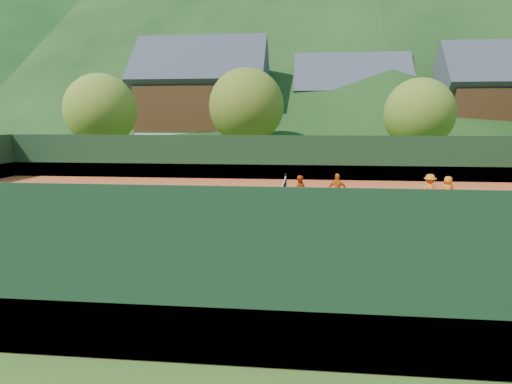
# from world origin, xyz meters

# --- Properties ---
(ground) EXTENTS (400.00, 400.00, 0.00)m
(ground) POSITION_xyz_m (0.00, 0.00, 0.00)
(ground) COLOR #33551A
(ground) RESTS_ON ground
(clay_court) EXTENTS (40.00, 24.00, 0.02)m
(clay_court) POSITION_xyz_m (0.00, 0.00, 0.01)
(clay_court) COLOR #C74C20
(clay_court) RESTS_ON ground
(coach) EXTENTS (0.66, 0.51, 1.61)m
(coach) POSITION_xyz_m (-2.16, -2.40, 0.83)
(coach) COLOR #18289C
(coach) RESTS_ON clay_court
(student_a) EXTENTS (0.77, 0.63, 1.47)m
(student_a) POSITION_xyz_m (0.80, 2.20, 0.76)
(student_a) COLOR #D34E12
(student_a) RESTS_ON clay_court
(student_b) EXTENTS (0.97, 0.52, 1.57)m
(student_b) POSITION_xyz_m (2.56, 2.24, 0.81)
(student_b) COLOR orange
(student_b) RESTS_ON clay_court
(student_c) EXTENTS (0.79, 0.61, 1.43)m
(student_c) POSITION_xyz_m (7.73, 3.02, 0.73)
(student_c) COLOR orange
(student_c) RESTS_ON clay_court
(student_d) EXTENTS (1.11, 0.75, 1.58)m
(student_d) POSITION_xyz_m (6.73, 2.39, 0.81)
(student_d) COLOR orange
(student_d) RESTS_ON clay_court
(tennis_ball_0) EXTENTS (0.07, 0.07, 0.07)m
(tennis_ball_0) POSITION_xyz_m (3.35, -7.82, 0.05)
(tennis_ball_0) COLOR #B4E225
(tennis_ball_0) RESTS_ON clay_court
(tennis_ball_1) EXTENTS (0.07, 0.07, 0.07)m
(tennis_ball_1) POSITION_xyz_m (3.10, -5.22, 0.05)
(tennis_ball_1) COLOR #B4E225
(tennis_ball_1) RESTS_ON clay_court
(tennis_ball_2) EXTENTS (0.07, 0.07, 0.07)m
(tennis_ball_2) POSITION_xyz_m (-2.24, -9.15, 0.05)
(tennis_ball_2) COLOR #B4E225
(tennis_ball_2) RESTS_ON clay_court
(tennis_ball_3) EXTENTS (0.07, 0.07, 0.07)m
(tennis_ball_3) POSITION_xyz_m (-5.74, -8.40, 0.05)
(tennis_ball_3) COLOR #B4E225
(tennis_ball_3) RESTS_ON clay_court
(tennis_ball_4) EXTENTS (0.07, 0.07, 0.07)m
(tennis_ball_4) POSITION_xyz_m (-4.98, -6.73, 0.05)
(tennis_ball_4) COLOR #B4E225
(tennis_ball_4) RESTS_ON clay_court
(tennis_ball_5) EXTENTS (0.07, 0.07, 0.07)m
(tennis_ball_5) POSITION_xyz_m (-3.24, -7.65, 0.05)
(tennis_ball_5) COLOR #B4E225
(tennis_ball_5) RESTS_ON clay_court
(tennis_ball_6) EXTENTS (0.07, 0.07, 0.07)m
(tennis_ball_6) POSITION_xyz_m (-2.64, -6.16, 0.05)
(tennis_ball_6) COLOR #B4E225
(tennis_ball_6) RESTS_ON clay_court
(tennis_ball_7) EXTENTS (0.07, 0.07, 0.07)m
(tennis_ball_7) POSITION_xyz_m (4.52, -7.83, 0.05)
(tennis_ball_7) COLOR #B4E225
(tennis_ball_7) RESTS_ON clay_court
(tennis_ball_8) EXTENTS (0.07, 0.07, 0.07)m
(tennis_ball_8) POSITION_xyz_m (1.07, -8.60, 0.05)
(tennis_ball_8) COLOR #B4E225
(tennis_ball_8) RESTS_ON clay_court
(tennis_ball_9) EXTENTS (0.07, 0.07, 0.07)m
(tennis_ball_9) POSITION_xyz_m (-8.76, -4.27, 0.05)
(tennis_ball_9) COLOR #B4E225
(tennis_ball_9) RESTS_ON clay_court
(tennis_ball_10) EXTENTS (0.07, 0.07, 0.07)m
(tennis_ball_10) POSITION_xyz_m (4.95, -6.88, 0.05)
(tennis_ball_10) COLOR #B4E225
(tennis_ball_10) RESTS_ON clay_court
(tennis_ball_11) EXTENTS (0.07, 0.07, 0.07)m
(tennis_ball_11) POSITION_xyz_m (-7.27, -6.65, 0.05)
(tennis_ball_11) COLOR #B4E225
(tennis_ball_11) RESTS_ON clay_court
(tennis_ball_12) EXTENTS (0.07, 0.07, 0.07)m
(tennis_ball_12) POSITION_xyz_m (-3.48, -0.85, 0.05)
(tennis_ball_12) COLOR #B4E225
(tennis_ball_12) RESTS_ON clay_court
(tennis_ball_13) EXTENTS (0.07, 0.07, 0.07)m
(tennis_ball_13) POSITION_xyz_m (-8.80, -1.11, 0.05)
(tennis_ball_13) COLOR #B4E225
(tennis_ball_13) RESTS_ON clay_court
(tennis_ball_14) EXTENTS (0.07, 0.07, 0.07)m
(tennis_ball_14) POSITION_xyz_m (-5.98, -0.83, 0.05)
(tennis_ball_14) COLOR #B4E225
(tennis_ball_14) RESTS_ON clay_court
(tennis_ball_15) EXTENTS (0.07, 0.07, 0.07)m
(tennis_ball_15) POSITION_xyz_m (-0.86, -1.51, 0.05)
(tennis_ball_15) COLOR #B4E225
(tennis_ball_15) RESTS_ON clay_court
(tennis_ball_16) EXTENTS (0.07, 0.07, 0.07)m
(tennis_ball_16) POSITION_xyz_m (-3.94, -7.09, 0.05)
(tennis_ball_16) COLOR #B4E225
(tennis_ball_16) RESTS_ON clay_court
(tennis_ball_18) EXTENTS (0.07, 0.07, 0.07)m
(tennis_ball_18) POSITION_xyz_m (-0.32, -4.87, 0.05)
(tennis_ball_18) COLOR #B4E225
(tennis_ball_18) RESTS_ON clay_court
(tennis_ball_19) EXTENTS (0.07, 0.07, 0.07)m
(tennis_ball_19) POSITION_xyz_m (-4.18, -4.28, 0.05)
(tennis_ball_19) COLOR #B4E225
(tennis_ball_19) RESTS_ON clay_court
(tennis_ball_20) EXTENTS (0.07, 0.07, 0.07)m
(tennis_ball_20) POSITION_xyz_m (-7.17, -5.00, 0.05)
(tennis_ball_20) COLOR #B4E225
(tennis_ball_20) RESTS_ON clay_court
(tennis_ball_21) EXTENTS (0.07, 0.07, 0.07)m
(tennis_ball_21) POSITION_xyz_m (1.30, -8.74, 0.05)
(tennis_ball_21) COLOR #B4E225
(tennis_ball_21) RESTS_ON clay_court
(tennis_ball_22) EXTENTS (0.07, 0.07, 0.07)m
(tennis_ball_22) POSITION_xyz_m (-0.43, -5.36, 0.05)
(tennis_ball_22) COLOR #B4E225
(tennis_ball_22) RESTS_ON clay_court
(tennis_ball_23) EXTENTS (0.07, 0.07, 0.07)m
(tennis_ball_23) POSITION_xyz_m (-5.01, -1.76, 0.05)
(tennis_ball_23) COLOR #B4E225
(tennis_ball_23) RESTS_ON clay_court
(tennis_ball_24) EXTENTS (0.07, 0.07, 0.07)m
(tennis_ball_24) POSITION_xyz_m (0.51, -9.10, 0.05)
(tennis_ball_24) COLOR #B4E225
(tennis_ball_24) RESTS_ON clay_court
(tennis_ball_25) EXTENTS (0.07, 0.07, 0.07)m
(tennis_ball_25) POSITION_xyz_m (-0.03, -8.33, 0.05)
(tennis_ball_25) COLOR #B4E225
(tennis_ball_25) RESTS_ON clay_court
(tennis_ball_26) EXTENTS (0.07, 0.07, 0.07)m
(tennis_ball_26) POSITION_xyz_m (-0.33, -8.28, 0.05)
(tennis_ball_26) COLOR #B4E225
(tennis_ball_26) RESTS_ON clay_court
(court_lines) EXTENTS (23.83, 11.03, 0.00)m
(court_lines) POSITION_xyz_m (0.00, 0.00, 0.02)
(court_lines) COLOR white
(court_lines) RESTS_ON clay_court
(tennis_net) EXTENTS (0.10, 12.07, 1.10)m
(tennis_net) POSITION_xyz_m (0.00, 0.00, 0.52)
(tennis_net) COLOR black
(tennis_net) RESTS_ON clay_court
(perimeter_fence) EXTENTS (40.40, 24.24, 3.00)m
(perimeter_fence) POSITION_xyz_m (0.00, 0.00, 1.27)
(perimeter_fence) COLOR black
(perimeter_fence) RESTS_ON clay_court
(ball_hopper) EXTENTS (0.57, 0.57, 1.00)m
(ball_hopper) POSITION_xyz_m (-8.37, -4.89, 0.77)
(ball_hopper) COLOR black
(ball_hopper) RESTS_ON clay_court
(chalet_left) EXTENTS (13.80, 9.93, 12.92)m
(chalet_left) POSITION_xyz_m (-10.00, 30.00, 5.65)
(chalet_left) COLOR beige
(chalet_left) RESTS_ON ground
(chalet_mid) EXTENTS (12.65, 8.82, 11.45)m
(chalet_mid) POSITION_xyz_m (6.00, 34.00, 4.99)
(chalet_mid) COLOR beige
(chalet_mid) RESTS_ON ground
(chalet_right) EXTENTS (11.50, 8.82, 11.91)m
(chalet_right) POSITION_xyz_m (20.00, 30.00, 5.26)
(chalet_right) COLOR beige
(chalet_right) RESTS_ON ground
(tree_a) EXTENTS (6.00, 6.00, 7.88)m
(tree_a) POSITION_xyz_m (-16.00, 18.00, 4.87)
(tree_a) COLOR #3E2618
(tree_a) RESTS_ON ground
(tree_b) EXTENTS (6.40, 6.40, 8.40)m
(tree_b) POSITION_xyz_m (-4.00, 20.00, 5.19)
(tree_b) COLOR #402919
(tree_b) RESTS_ON ground
(tree_c) EXTENTS (5.60, 5.60, 7.35)m
(tree_c) POSITION_xyz_m (10.00, 19.00, 4.54)
(tree_c) COLOR #3E2919
(tree_c) RESTS_ON ground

